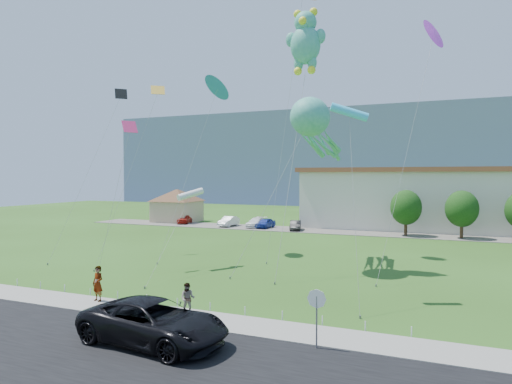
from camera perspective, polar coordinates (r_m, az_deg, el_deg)
ground at (r=27.30m, az=-10.12°, el=-13.09°), size 160.00×160.00×0.00m
road at (r=21.33m, az=-22.40°, el=-17.51°), size 80.00×8.00×0.06m
sidewalk at (r=25.11m, az=-13.62°, el=-14.35°), size 80.00×2.50×0.10m
parking_strip at (r=59.33m, az=8.56°, el=-4.83°), size 70.00×6.00×0.06m
hill_ridge at (r=142.97m, az=16.93°, el=4.12°), size 160.00×50.00×25.00m
pavilion at (r=71.42m, az=-9.83°, el=-1.27°), size 9.20×9.20×5.00m
stop_sign at (r=19.30m, az=7.60°, el=-13.74°), size 0.80×0.07×2.50m
rope_fence at (r=26.19m, az=-11.70°, el=-13.19°), size 26.05×0.05×0.50m
tree_near at (r=56.43m, az=18.23°, el=-1.84°), size 3.60×3.60×5.47m
tree_mid at (r=56.30m, az=24.33°, el=-1.93°), size 3.60×3.60×5.47m
suv at (r=20.34m, az=-12.68°, el=-15.58°), size 6.82×3.61×1.83m
pedestrian_left at (r=27.45m, az=-19.17°, el=-10.76°), size 0.79×0.58×1.97m
pedestrian_right at (r=24.02m, az=-8.53°, el=-13.01°), size 0.88×0.75×1.57m
parked_car_red at (r=68.37m, az=-8.91°, el=-3.34°), size 2.52×4.15×1.32m
parked_car_silver at (r=63.88m, az=-3.44°, el=-3.68°), size 1.56×4.21×1.38m
parked_car_white at (r=62.65m, az=0.03°, el=-3.82°), size 1.83×4.46×1.29m
parked_car_blue at (r=61.72m, az=1.18°, el=-3.90°), size 1.95×3.99×1.31m
parked_car_black at (r=59.51m, az=4.94°, el=-4.17°), size 2.25×3.98×1.24m
octopus_kite at (r=35.90m, az=7.24°, el=8.08°), size 5.67×11.62×13.02m
teddy_bear_kite at (r=37.09m, az=6.19°, el=18.35°), size 3.16×7.44×19.91m
small_kite_pink at (r=36.46m, az=-15.89°, el=6.07°), size 1.98×2.85×11.31m
small_kite_yellow at (r=38.21m, az=-13.06°, el=9.82°), size 2.94×5.77×14.53m
small_kite_blue at (r=43.33m, az=-5.04°, el=12.46°), size 2.53×8.16×15.98m
small_kite_black at (r=44.40m, az=-17.50°, el=9.31°), size 1.70×8.60×15.21m
small_kite_white at (r=35.64m, az=-8.24°, el=-0.35°), size 1.19×8.27×6.12m
small_kite_purple at (r=40.59m, az=21.18°, el=17.42°), size 3.93×10.41×19.15m
small_kite_cyan at (r=27.30m, az=11.58°, el=9.58°), size 1.68×5.07×11.24m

